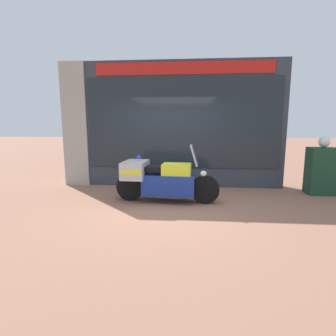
# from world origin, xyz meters

# --- Properties ---
(ground_plane) EXTENTS (60.00, 60.00, 0.00)m
(ground_plane) POSITION_xyz_m (0.00, 0.00, 0.00)
(ground_plane) COLOR #8E604C
(shop_building) EXTENTS (6.12, 0.55, 3.42)m
(shop_building) POSITION_xyz_m (-0.35, 2.00, 1.72)
(shop_building) COLOR #333842
(shop_building) RESTS_ON ground
(window_display) EXTENTS (4.97, 0.30, 1.93)m
(window_display) POSITION_xyz_m (0.28, 2.03, 0.46)
(window_display) COLOR slate
(window_display) RESTS_ON ground
(paramedic_motorcycle) EXTENTS (2.33, 0.83, 1.31)m
(paramedic_motorcycle) POSITION_xyz_m (-0.13, 0.34, 0.54)
(paramedic_motorcycle) COLOR black
(paramedic_motorcycle) RESTS_ON ground
(utility_cabinet) EXTENTS (0.74, 0.45, 1.17)m
(utility_cabinet) POSITION_xyz_m (3.84, 1.33, 0.59)
(utility_cabinet) COLOR #193D28
(utility_cabinet) RESTS_ON ground
(white_helmet) EXTENTS (0.27, 0.27, 0.27)m
(white_helmet) POSITION_xyz_m (3.82, 1.39, 1.30)
(white_helmet) COLOR white
(white_helmet) RESTS_ON utility_cabinet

